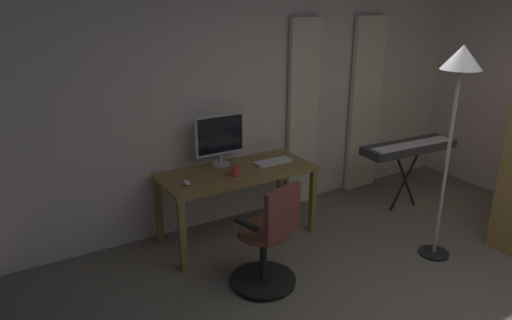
{
  "coord_description": "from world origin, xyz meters",
  "views": [
    {
      "loc": [
        2.58,
        1.31,
        2.31
      ],
      "look_at": [
        0.74,
        -1.78,
        1.04
      ],
      "focal_mm": 32.37,
      "sensor_mm": 36.0,
      "label": 1
    }
  ],
  "objects_px": {
    "office_chair": "(269,240)",
    "mug_coffee": "(235,171)",
    "computer_monitor": "(220,136)",
    "computer_mouse": "(187,183)",
    "piano_keyboard": "(409,148)",
    "desk": "(237,179)",
    "floor_lamp": "(459,80)",
    "computer_keyboard": "(273,162)"
  },
  "relations": [
    {
      "from": "office_chair",
      "to": "mug_coffee",
      "type": "relative_size",
      "value": 7.49
    },
    {
      "from": "computer_monitor",
      "to": "computer_mouse",
      "type": "distance_m",
      "value": 0.65
    },
    {
      "from": "computer_monitor",
      "to": "mug_coffee",
      "type": "height_order",
      "value": "computer_monitor"
    },
    {
      "from": "computer_monitor",
      "to": "piano_keyboard",
      "type": "height_order",
      "value": "computer_monitor"
    },
    {
      "from": "desk",
      "to": "floor_lamp",
      "type": "xyz_separation_m",
      "value": [
        -1.43,
        1.26,
        1.02
      ]
    },
    {
      "from": "desk",
      "to": "floor_lamp",
      "type": "distance_m",
      "value": 2.17
    },
    {
      "from": "office_chair",
      "to": "mug_coffee",
      "type": "distance_m",
      "value": 0.84
    },
    {
      "from": "floor_lamp",
      "to": "piano_keyboard",
      "type": "bearing_deg",
      "value": -121.15
    },
    {
      "from": "computer_mouse",
      "to": "piano_keyboard",
      "type": "xyz_separation_m",
      "value": [
        -2.53,
        0.29,
        -0.01
      ]
    },
    {
      "from": "computer_mouse",
      "to": "mug_coffee",
      "type": "xyz_separation_m",
      "value": [
        -0.48,
        0.03,
        0.03
      ]
    },
    {
      "from": "computer_mouse",
      "to": "mug_coffee",
      "type": "relative_size",
      "value": 0.8
    },
    {
      "from": "computer_mouse",
      "to": "floor_lamp",
      "type": "bearing_deg",
      "value": 149.76
    },
    {
      "from": "floor_lamp",
      "to": "computer_mouse",
      "type": "bearing_deg",
      "value": -30.24
    },
    {
      "from": "office_chair",
      "to": "computer_keyboard",
      "type": "distance_m",
      "value": 1.11
    },
    {
      "from": "computer_monitor",
      "to": "mug_coffee",
      "type": "bearing_deg",
      "value": 86.16
    },
    {
      "from": "mug_coffee",
      "to": "piano_keyboard",
      "type": "height_order",
      "value": "mug_coffee"
    },
    {
      "from": "piano_keyboard",
      "to": "floor_lamp",
      "type": "distance_m",
      "value": 1.38
    },
    {
      "from": "mug_coffee",
      "to": "computer_mouse",
      "type": "bearing_deg",
      "value": -3.23
    },
    {
      "from": "desk",
      "to": "computer_monitor",
      "type": "xyz_separation_m",
      "value": [
        0.06,
        -0.22,
        0.38
      ]
    },
    {
      "from": "computer_monitor",
      "to": "desk",
      "type": "bearing_deg",
      "value": 106.02
    },
    {
      "from": "office_chair",
      "to": "floor_lamp",
      "type": "distance_m",
      "value": 2.07
    },
    {
      "from": "desk",
      "to": "office_chair",
      "type": "height_order",
      "value": "office_chair"
    },
    {
      "from": "office_chair",
      "to": "mug_coffee",
      "type": "bearing_deg",
      "value": 66.82
    },
    {
      "from": "desk",
      "to": "computer_keyboard",
      "type": "xyz_separation_m",
      "value": [
        -0.41,
        0.0,
        0.1
      ]
    },
    {
      "from": "mug_coffee",
      "to": "floor_lamp",
      "type": "bearing_deg",
      "value": 143.2
    },
    {
      "from": "office_chair",
      "to": "floor_lamp",
      "type": "bearing_deg",
      "value": -28.2
    },
    {
      "from": "computer_monitor",
      "to": "mug_coffee",
      "type": "distance_m",
      "value": 0.43
    },
    {
      "from": "computer_keyboard",
      "to": "piano_keyboard",
      "type": "distance_m",
      "value": 1.6
    },
    {
      "from": "computer_monitor",
      "to": "piano_keyboard",
      "type": "relative_size",
      "value": 0.45
    },
    {
      "from": "desk",
      "to": "piano_keyboard",
      "type": "distance_m",
      "value": 2.0
    },
    {
      "from": "computer_monitor",
      "to": "piano_keyboard",
      "type": "xyz_separation_m",
      "value": [
        -2.03,
        0.61,
        -0.29
      ]
    },
    {
      "from": "computer_mouse",
      "to": "computer_keyboard",
      "type": "bearing_deg",
      "value": -174.65
    },
    {
      "from": "office_chair",
      "to": "computer_mouse",
      "type": "height_order",
      "value": "office_chair"
    },
    {
      "from": "desk",
      "to": "office_chair",
      "type": "relative_size",
      "value": 1.6
    },
    {
      "from": "desk",
      "to": "floor_lamp",
      "type": "height_order",
      "value": "floor_lamp"
    },
    {
      "from": "mug_coffee",
      "to": "floor_lamp",
      "type": "xyz_separation_m",
      "value": [
        -1.52,
        1.14,
        0.88
      ]
    },
    {
      "from": "computer_keyboard",
      "to": "mug_coffee",
      "type": "xyz_separation_m",
      "value": [
        0.5,
        0.12,
        0.04
      ]
    },
    {
      "from": "office_chair",
      "to": "computer_keyboard",
      "type": "bearing_deg",
      "value": 40.26
    },
    {
      "from": "desk",
      "to": "mug_coffee",
      "type": "xyz_separation_m",
      "value": [
        0.09,
        0.12,
        0.14
      ]
    },
    {
      "from": "computer_monitor",
      "to": "floor_lamp",
      "type": "bearing_deg",
      "value": 135.28
    },
    {
      "from": "computer_monitor",
      "to": "computer_keyboard",
      "type": "relative_size",
      "value": 1.34
    },
    {
      "from": "computer_keyboard",
      "to": "floor_lamp",
      "type": "height_order",
      "value": "floor_lamp"
    }
  ]
}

